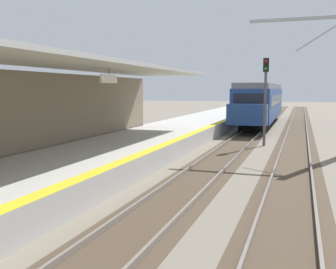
{
  "coord_description": "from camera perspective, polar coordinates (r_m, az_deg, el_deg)",
  "views": [
    {
      "loc": [
        5.55,
        -1.14,
        3.37
      ],
      "look_at": [
        1.99,
        9.27,
        2.1
      ],
      "focal_mm": 41.75,
      "sensor_mm": 36.0,
      "label": 1
    }
  ],
  "objects": [
    {
      "name": "approaching_train",
      "position": [
        37.86,
        13.41,
        4.61
      ],
      "size": [
        2.93,
        19.6,
        4.76
      ],
      "color": "navy",
      "rests_on": "ground"
    },
    {
      "name": "station_building_with_canopy",
      "position": [
        16.25,
        -18.46,
        3.73
      ],
      "size": [
        4.85,
        24.0,
        4.43
      ],
      "color": "#4C4C4C",
      "rests_on": "ground"
    },
    {
      "name": "track_pair_middle",
      "position": [
        21.4,
        18.01,
        -2.66
      ],
      "size": [
        2.34,
        120.0,
        0.16
      ],
      "color": "#4C3D2D",
      "rests_on": "ground"
    },
    {
      "name": "track_pair_nearest_platform",
      "position": [
        21.71,
        9.0,
        -2.29
      ],
      "size": [
        2.34,
        120.0,
        0.16
      ],
      "color": "#4C3D2D",
      "rests_on": "ground"
    },
    {
      "name": "station_platform",
      "position": [
        19.16,
        -6.18,
        -2.21
      ],
      "size": [
        5.0,
        80.0,
        0.91
      ],
      "color": "#B7B5AD",
      "rests_on": "ground"
    },
    {
      "name": "rail_signal_post",
      "position": [
        23.93,
        14.02,
        5.98
      ],
      "size": [
        0.32,
        0.34,
        5.2
      ],
      "color": "#4C4C4C",
      "rests_on": "ground"
    }
  ]
}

